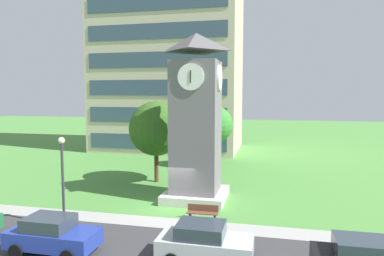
{
  "coord_description": "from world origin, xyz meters",
  "views": [
    {
      "loc": [
        6.02,
        -21.15,
        7.25
      ],
      "look_at": [
        0.5,
        3.15,
        4.85
      ],
      "focal_mm": 33.05,
      "sensor_mm": 36.0,
      "label": 1
    }
  ],
  "objects_px": {
    "tree_near_tower": "(156,129)",
    "parked_car_blue": "(52,234)",
    "park_bench": "(203,212)",
    "parked_car_silver": "(204,242)",
    "clock_tower": "(196,126)",
    "tree_by_building": "(214,125)",
    "street_lamp": "(63,171)"
  },
  "relations": [
    {
      "from": "tree_near_tower",
      "to": "parked_car_blue",
      "type": "relative_size",
      "value": 1.63
    },
    {
      "from": "park_bench",
      "to": "parked_car_silver",
      "type": "height_order",
      "value": "parked_car_silver"
    },
    {
      "from": "clock_tower",
      "to": "parked_car_silver",
      "type": "relative_size",
      "value": 2.76
    },
    {
      "from": "clock_tower",
      "to": "tree_by_building",
      "type": "distance_m",
      "value": 10.74
    },
    {
      "from": "parked_car_blue",
      "to": "parked_car_silver",
      "type": "bearing_deg",
      "value": 5.82
    },
    {
      "from": "tree_by_building",
      "to": "parked_car_silver",
      "type": "relative_size",
      "value": 1.5
    },
    {
      "from": "clock_tower",
      "to": "parked_car_blue",
      "type": "relative_size",
      "value": 2.76
    },
    {
      "from": "clock_tower",
      "to": "tree_near_tower",
      "type": "height_order",
      "value": "clock_tower"
    },
    {
      "from": "park_bench",
      "to": "street_lamp",
      "type": "distance_m",
      "value": 8.12
    },
    {
      "from": "tree_near_tower",
      "to": "parked_car_silver",
      "type": "xyz_separation_m",
      "value": [
        6.49,
        -12.9,
        -3.56
      ]
    },
    {
      "from": "street_lamp",
      "to": "tree_by_building",
      "type": "relative_size",
      "value": 0.81
    },
    {
      "from": "tree_near_tower",
      "to": "clock_tower",
      "type": "bearing_deg",
      "value": -44.13
    },
    {
      "from": "tree_by_building",
      "to": "parked_car_silver",
      "type": "xyz_separation_m",
      "value": [
        2.74,
        -19.5,
        -3.42
      ]
    },
    {
      "from": "clock_tower",
      "to": "park_bench",
      "type": "bearing_deg",
      "value": -72.47
    },
    {
      "from": "street_lamp",
      "to": "tree_near_tower",
      "type": "distance_m",
      "value": 10.93
    },
    {
      "from": "clock_tower",
      "to": "park_bench",
      "type": "relative_size",
      "value": 6.22
    },
    {
      "from": "street_lamp",
      "to": "parked_car_silver",
      "type": "height_order",
      "value": "street_lamp"
    },
    {
      "from": "clock_tower",
      "to": "street_lamp",
      "type": "relative_size",
      "value": 2.27
    },
    {
      "from": "street_lamp",
      "to": "parked_car_silver",
      "type": "xyz_separation_m",
      "value": [
        8.19,
        -2.18,
        -2.29
      ]
    },
    {
      "from": "parked_car_blue",
      "to": "parked_car_silver",
      "type": "relative_size",
      "value": 1.0
    },
    {
      "from": "park_bench",
      "to": "tree_by_building",
      "type": "height_order",
      "value": "tree_by_building"
    },
    {
      "from": "clock_tower",
      "to": "street_lamp",
      "type": "xyz_separation_m",
      "value": [
        -5.93,
        -6.62,
        -1.92
      ]
    },
    {
      "from": "park_bench",
      "to": "tree_near_tower",
      "type": "bearing_deg",
      "value": 124.34
    },
    {
      "from": "street_lamp",
      "to": "tree_by_building",
      "type": "height_order",
      "value": "tree_by_building"
    },
    {
      "from": "clock_tower",
      "to": "park_bench",
      "type": "xyz_separation_m",
      "value": [
        1.23,
        -3.88,
        -4.61
      ]
    },
    {
      "from": "park_bench",
      "to": "tree_by_building",
      "type": "bearing_deg",
      "value": 96.67
    },
    {
      "from": "clock_tower",
      "to": "tree_near_tower",
      "type": "relative_size",
      "value": 1.69
    },
    {
      "from": "tree_by_building",
      "to": "parked_car_blue",
      "type": "xyz_separation_m",
      "value": [
        -4.19,
        -20.2,
        -3.42
      ]
    },
    {
      "from": "tree_by_building",
      "to": "clock_tower",
      "type": "bearing_deg",
      "value": -87.43
    },
    {
      "from": "parked_car_blue",
      "to": "tree_by_building",
      "type": "bearing_deg",
      "value": 78.28
    },
    {
      "from": "clock_tower",
      "to": "park_bench",
      "type": "height_order",
      "value": "clock_tower"
    },
    {
      "from": "tree_near_tower",
      "to": "parked_car_blue",
      "type": "height_order",
      "value": "tree_near_tower"
    }
  ]
}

